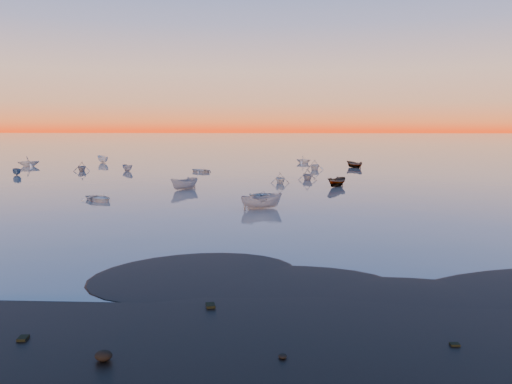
# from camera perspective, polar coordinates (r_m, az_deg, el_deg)

# --- Properties ---
(ground) EXTENTS (600.00, 600.00, 0.00)m
(ground) POSITION_cam_1_polar(r_m,az_deg,el_deg) (125.88, 2.32, 3.98)
(ground) COLOR slate
(ground) RESTS_ON ground
(mud_lobes) EXTENTS (140.00, 6.00, 0.07)m
(mud_lobes) POSITION_cam_1_polar(r_m,az_deg,el_deg) (26.05, 0.67, -11.31)
(mud_lobes) COLOR black
(mud_lobes) RESTS_ON ground
(moored_fleet) EXTENTS (124.00, 58.00, 1.20)m
(moored_fleet) POSITION_cam_1_polar(r_m,az_deg,el_deg) (79.06, 2.07, 1.66)
(moored_fleet) COLOR silver
(moored_fleet) RESTS_ON ground
(boat_near_left) EXTENTS (3.87, 4.19, 1.01)m
(boat_near_left) POSITION_cam_1_polar(r_m,az_deg,el_deg) (58.19, -17.48, -0.95)
(boat_near_left) COLOR silver
(boat_near_left) RESTS_ON ground
(boat_near_center) EXTENTS (3.11, 4.68, 1.50)m
(boat_near_center) POSITION_cam_1_polar(r_m,az_deg,el_deg) (50.35, 0.64, -1.92)
(boat_near_center) COLOR gray
(boat_near_center) RESTS_ON ground
(boat_near_right) EXTENTS (3.62, 1.98, 1.21)m
(boat_near_right) POSITION_cam_1_polar(r_m,az_deg,el_deg) (71.59, 2.78, 1.00)
(boat_near_right) COLOR silver
(boat_near_right) RESTS_ON ground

